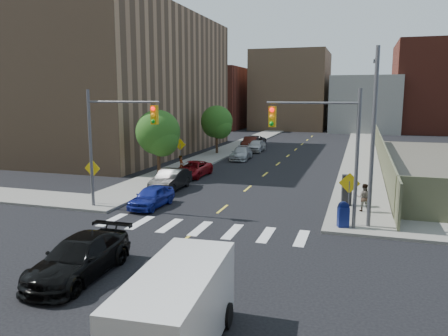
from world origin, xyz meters
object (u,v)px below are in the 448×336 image
Objects in this scene: cargo_van at (179,308)px; payphone at (347,190)px; black_sedan at (79,258)px; pedestrian_east at (364,197)px; parked_car_red at (193,169)px; pedestrian_west at (181,165)px; mailbox at (343,215)px; parked_car_silver at (241,153)px; parked_car_black at (171,180)px; parked_car_white at (256,146)px; parked_car_blue at (152,197)px; parked_car_grey at (253,142)px; parked_car_maroon at (250,143)px.

payphone is at bearing 73.64° from cargo_van.
pedestrian_east reaches higher than black_sedan.
payphone is (12.48, -6.61, 0.44)m from parked_car_red.
cargo_van is at bearing -168.67° from pedestrian_west.
payphone reaches higher than mailbox.
parked_car_red is 2.76× the size of pedestrian_west.
parked_car_red is at bearing -100.36° from parked_car_silver.
black_sedan is at bearing -89.33° from parked_car_silver.
pedestrian_east reaches higher than parked_car_silver.
black_sedan is 15.90m from pedestrian_east.
parked_car_black is 2.43× the size of payphone.
parked_car_white is at bearing 96.45° from cargo_van.
parked_car_blue is 0.70× the size of parked_car_grey.
parked_car_red is 21.16m from parked_car_grey.
parked_car_red is 2.87× the size of pedestrian_east.
pedestrian_west is (-2.10, -10.95, 0.32)m from parked_car_silver.
parked_car_black is 3.47× the size of mailbox.
mailbox is at bearing -3.83° from parked_car_blue.
pedestrian_west is at bearing -96.24° from parked_car_white.
mailbox reaches higher than parked_car_white.
pedestrian_west reaches higher than parked_car_black.
payphone reaches higher than black_sedan.
parked_car_grey is 41.35m from black_sedan.
mailbox is at bearing -140.28° from pedestrian_west.
pedestrian_west is at bearing 103.46° from parked_car_black.
mailbox is 0.70× the size of payphone.
pedestrian_east is (13.07, -2.48, 0.20)m from parked_car_black.
pedestrian_west is at bearing -93.15° from parked_car_grey.
parked_car_silver is 0.98× the size of parked_car_maroon.
parked_car_grey reaches higher than black_sedan.
parked_car_black is at bearing 100.48° from black_sedan.
mailbox is (11.19, -1.15, 0.13)m from parked_car_blue.
parked_car_blue is 31.22m from parked_car_grey.
parked_car_black is (-0.91, 4.77, 0.09)m from parked_car_blue.
mailbox is at bearing 79.59° from pedestrian_east.
parked_car_grey is (0.00, 21.16, 0.12)m from parked_car_red.
payphone is at bearing -126.16° from pedestrian_west.
parked_car_grey is (-1.30, 31.19, 0.10)m from parked_car_blue.
parked_car_silver is at bearing 113.13° from payphone.
parked_car_blue reaches higher than parked_car_red.
pedestrian_east reaches higher than parked_car_red.
pedestrian_west is (-0.80, -21.67, 0.22)m from parked_car_grey.
parked_car_maroon is 30.47m from pedestrian_east.
parked_car_maroon is 33.21m from mailbox.
black_sedan is (2.10, -10.02, 0.08)m from parked_car_blue.
parked_car_silver is 21.88m from pedestrian_east.
parked_car_maroon reaches higher than parked_car_grey.
parked_car_grey is 34.67m from mailbox.
parked_car_blue is at bearing -179.08° from pedestrian_west.
cargo_van reaches higher than parked_car_red.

